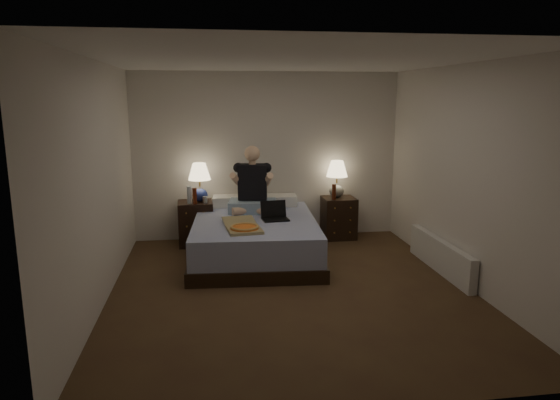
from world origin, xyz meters
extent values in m
cube|color=brown|center=(0.00, 0.00, 0.00)|extent=(4.00, 4.50, 0.00)
cube|color=white|center=(0.00, 0.00, 2.50)|extent=(4.00, 4.50, 0.00)
cube|color=silver|center=(0.00, 2.25, 1.25)|extent=(4.00, 0.00, 2.50)
cube|color=silver|center=(0.00, -2.25, 1.25)|extent=(4.00, 0.00, 2.50)
cube|color=silver|center=(-2.00, 0.00, 1.25)|extent=(0.00, 4.50, 2.50)
cube|color=silver|center=(2.00, 0.00, 1.25)|extent=(0.00, 4.50, 2.50)
cube|color=#5463A8|center=(-0.29, 1.24, 0.27)|extent=(1.74, 2.23, 0.53)
cube|color=black|center=(-1.09, 1.95, 0.32)|extent=(0.51, 0.46, 0.64)
cube|color=black|center=(1.07, 2.01, 0.31)|extent=(0.49, 0.44, 0.63)
cylinder|color=silver|center=(-1.16, 1.85, 0.77)|extent=(0.07, 0.07, 0.25)
cylinder|color=#B0B1AC|center=(-0.95, 1.82, 0.69)|extent=(0.07, 0.07, 0.10)
cylinder|color=#571D0C|center=(-1.09, 1.80, 0.76)|extent=(0.06, 0.06, 0.23)
cylinder|color=#511C0B|center=(0.96, 1.89, 0.74)|extent=(0.06, 0.06, 0.23)
cube|color=silver|center=(1.93, 0.35, 0.20)|extent=(0.10, 1.60, 0.40)
camera|label=1|loc=(-0.88, -5.21, 2.13)|focal=32.00mm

